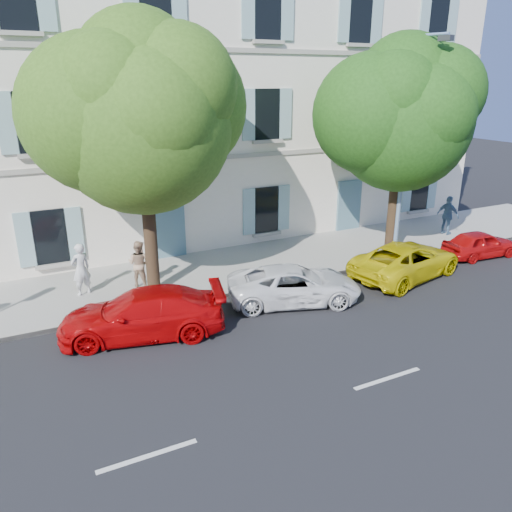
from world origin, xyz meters
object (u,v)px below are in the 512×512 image
car_red_coupe (142,314)px  pedestrian_a (81,269)px  tree_right (401,122)px  car_white_coupe (294,285)px  car_red_hatchback (480,244)px  pedestrian_b (139,264)px  street_lamp (409,138)px  pedestrian_c (448,215)px  car_yellow_supercar (406,260)px  tree_left (142,124)px

car_red_coupe → pedestrian_a: size_ratio=2.61×
tree_right → car_white_coupe: bearing=-159.7°
car_red_hatchback → pedestrian_b: (-13.40, 2.87, 0.41)m
street_lamp → pedestrian_b: street_lamp is taller
car_white_coupe → tree_right: tree_right is taller
car_red_coupe → car_red_hatchback: (14.16, 0.43, -0.12)m
car_red_coupe → pedestrian_c: size_ratio=2.60×
car_red_coupe → street_lamp: 11.87m
car_yellow_supercar → street_lamp: (1.10, 1.68, 4.20)m
tree_right → pedestrian_a: size_ratio=4.59×
pedestrian_a → pedestrian_c: size_ratio=0.99×
pedestrian_a → pedestrian_b: size_ratio=1.09×
car_red_coupe → car_red_hatchback: 14.17m
car_yellow_supercar → street_lamp: size_ratio=0.56×
car_yellow_supercar → car_red_hatchback: 4.31m
pedestrian_a → tree_left: bearing=139.8°
car_white_coupe → car_yellow_supercar: (4.83, 0.06, 0.04)m
car_white_coupe → car_yellow_supercar: bearing=-71.1°
car_yellow_supercar → tree_right: 5.31m
pedestrian_c → pedestrian_b: bearing=74.3°
car_yellow_supercar → pedestrian_c: pedestrian_c is taller
tree_left → tree_right: bearing=-2.4°
car_white_coupe → pedestrian_b: pedestrian_b is taller
street_lamp → pedestrian_b: size_ratio=5.08×
pedestrian_a → pedestrian_c: bearing=158.3°
car_yellow_supercar → car_red_hatchback: (4.29, 0.33, -0.10)m
street_lamp → pedestrian_a: bearing=172.2°
car_yellow_supercar → pedestrian_c: bearing=-73.0°
car_yellow_supercar → tree_right: tree_right is taller
car_red_coupe → tree_right: size_ratio=0.57×
tree_right → street_lamp: size_ratio=0.99×
pedestrian_a → pedestrian_c: 16.14m
car_red_hatchback → tree_left: size_ratio=0.38×
car_white_coupe → pedestrian_b: 5.39m
car_white_coupe → pedestrian_c: size_ratio=2.44×
car_white_coupe → pedestrian_a: bearing=79.5°
car_red_coupe → pedestrian_c: (15.00, 3.03, 0.37)m
tree_right → pedestrian_c: (4.05, 0.81, -4.36)m
car_red_coupe → tree_left: (1.06, 2.63, 4.99)m
car_red_hatchback → tree_left: bearing=85.1°
tree_left → pedestrian_c: 14.69m
car_yellow_supercar → street_lamp: bearing=-45.9°
car_white_coupe → tree_left: tree_left is taller
tree_left → street_lamp: (9.91, -0.86, -0.81)m
car_red_hatchback → pedestrian_a: bearing=83.5°
street_lamp → car_red_hatchback: bearing=-22.8°
car_red_coupe → car_yellow_supercar: (9.87, 0.10, -0.02)m
car_white_coupe → pedestrian_a: size_ratio=2.45×
pedestrian_a → pedestrian_c: pedestrian_c is taller
street_lamp → pedestrian_c: 5.69m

